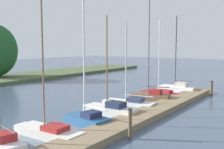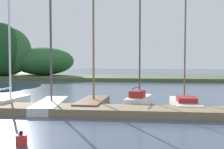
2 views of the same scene
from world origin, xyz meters
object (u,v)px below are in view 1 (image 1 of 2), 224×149
(sailboat_7, at_px, (109,109))
(sailboat_10, at_px, (160,93))
(mooring_piling_2, at_px, (211,88))
(sailboat_9, at_px, (150,96))
(mooring_piling_1, at_px, (130,124))
(sailboat_4, at_px, (1,141))
(sailboat_8, at_px, (128,103))
(sailboat_6, at_px, (86,117))
(sailboat_11, at_px, (177,88))
(sailboat_5, at_px, (47,130))

(sailboat_7, xyz_separation_m, sailboat_10, (8.11, 0.22, -0.10))
(sailboat_10, relative_size, mooring_piling_2, 5.11)
(sailboat_10, height_order, mooring_piling_2, sailboat_10)
(sailboat_7, height_order, sailboat_9, sailboat_9)
(sailboat_9, xyz_separation_m, mooring_piling_1, (-8.69, -3.36, 0.32))
(sailboat_4, height_order, sailboat_7, sailboat_4)
(sailboat_8, bearing_deg, sailboat_7, 87.13)
(sailboat_10, xyz_separation_m, mooring_piling_2, (2.77, -3.64, 0.37))
(sailboat_6, xyz_separation_m, mooring_piling_2, (13.28, -3.31, 0.24))
(sailboat_4, distance_m, sailboat_11, 18.19)
(sailboat_6, xyz_separation_m, mooring_piling_1, (-0.72, -3.31, 0.32))
(sailboat_9, xyz_separation_m, sailboat_11, (5.16, -0.18, 0.02))
(sailboat_7, bearing_deg, sailboat_9, -91.57)
(sailboat_6, relative_size, sailboat_11, 1.09)
(sailboat_6, bearing_deg, sailboat_10, -79.67)
(sailboat_7, xyz_separation_m, mooring_piling_2, (10.88, -3.42, 0.27))
(sailboat_6, bearing_deg, sailboat_7, -78.74)
(sailboat_11, bearing_deg, sailboat_8, 84.72)
(sailboat_8, bearing_deg, sailboat_9, -101.87)
(sailboat_9, distance_m, mooring_piling_2, 6.29)
(sailboat_4, relative_size, sailboat_10, 1.10)
(sailboat_4, bearing_deg, sailboat_5, -81.68)
(sailboat_4, height_order, sailboat_9, sailboat_9)
(sailboat_5, distance_m, mooring_piling_1, 4.09)
(sailboat_4, distance_m, sailboat_6, 5.06)
(sailboat_4, bearing_deg, sailboat_10, -78.28)
(sailboat_9, height_order, sailboat_11, sailboat_9)
(sailboat_8, distance_m, mooring_piling_1, 6.82)
(sailboat_11, bearing_deg, mooring_piling_1, 100.71)
(sailboat_8, bearing_deg, mooring_piling_1, 115.16)
(sailboat_8, bearing_deg, sailboat_6, 86.51)
(sailboat_11, bearing_deg, mooring_piling_2, -179.63)
(sailboat_7, bearing_deg, sailboat_8, -86.85)
(sailboat_6, distance_m, sailboat_8, 5.06)
(sailboat_7, relative_size, mooring_piling_2, 4.86)
(sailboat_5, xyz_separation_m, sailboat_8, (7.70, 0.03, 0.02))
(sailboat_8, xyz_separation_m, sailboat_9, (2.92, -0.25, 0.10))
(sailboat_11, relative_size, mooring_piling_1, 4.89)
(sailboat_7, relative_size, sailboat_8, 1.02)
(sailboat_8, xyz_separation_m, sailboat_11, (8.09, -0.43, 0.11))
(sailboat_9, relative_size, sailboat_11, 1.12)
(sailboat_7, xyz_separation_m, sailboat_9, (5.57, -0.07, 0.04))
(sailboat_8, height_order, mooring_piling_1, sailboat_8)
(sailboat_4, distance_m, sailboat_10, 15.55)
(sailboat_4, xyz_separation_m, sailboat_7, (7.44, -0.31, -0.04))
(sailboat_10, relative_size, mooring_piling_1, 4.51)
(sailboat_5, distance_m, mooring_piling_2, 16.33)
(sailboat_4, bearing_deg, sailboat_11, -79.69)
(sailboat_7, distance_m, sailboat_10, 8.11)
(sailboat_9, bearing_deg, sailboat_10, -92.37)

